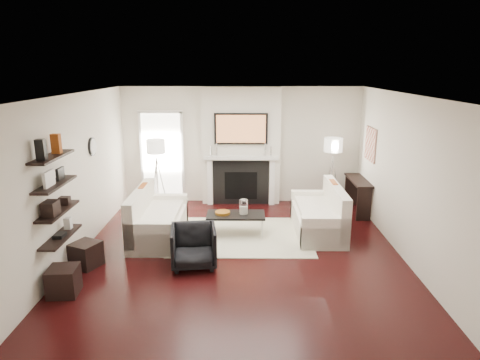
{
  "coord_description": "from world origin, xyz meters",
  "views": [
    {
      "loc": [
        0.07,
        -6.83,
        3.12
      ],
      "look_at": [
        0.0,
        0.6,
        1.15
      ],
      "focal_mm": 32.0,
      "sensor_mm": 36.0,
      "label": 1
    }
  ],
  "objects_px": {
    "armchair": "(194,244)",
    "lamp_right_shade": "(333,145)",
    "loveseat_left_base": "(159,227)",
    "loveseat_right_base": "(317,222)",
    "lamp_left_shade": "(156,146)",
    "coffee_table": "(236,215)",
    "ottoman_near": "(86,254)"
  },
  "relations": [
    {
      "from": "armchair",
      "to": "lamp_right_shade",
      "type": "height_order",
      "value": "lamp_right_shade"
    },
    {
      "from": "loveseat_left_base",
      "to": "loveseat_right_base",
      "type": "distance_m",
      "value": 3.04
    },
    {
      "from": "loveseat_left_base",
      "to": "lamp_left_shade",
      "type": "height_order",
      "value": "lamp_left_shade"
    },
    {
      "from": "coffee_table",
      "to": "armchair",
      "type": "height_order",
      "value": "armchair"
    },
    {
      "from": "armchair",
      "to": "ottoman_near",
      "type": "bearing_deg",
      "value": 173.97
    },
    {
      "from": "coffee_table",
      "to": "armchair",
      "type": "xyz_separation_m",
      "value": [
        -0.65,
        -1.32,
        -0.04
      ]
    },
    {
      "from": "loveseat_right_base",
      "to": "coffee_table",
      "type": "bearing_deg",
      "value": -174.44
    },
    {
      "from": "loveseat_right_base",
      "to": "ottoman_near",
      "type": "height_order",
      "value": "loveseat_right_base"
    },
    {
      "from": "loveseat_left_base",
      "to": "lamp_right_shade",
      "type": "relative_size",
      "value": 4.5
    },
    {
      "from": "loveseat_left_base",
      "to": "loveseat_right_base",
      "type": "xyz_separation_m",
      "value": [
        3.02,
        0.3,
        0.0
      ]
    },
    {
      "from": "armchair",
      "to": "lamp_left_shade",
      "type": "xyz_separation_m",
      "value": [
        -1.12,
        2.79,
        1.09
      ]
    },
    {
      "from": "lamp_left_shade",
      "to": "lamp_right_shade",
      "type": "xyz_separation_m",
      "value": [
        3.9,
        0.22,
        0.0
      ]
    },
    {
      "from": "loveseat_left_base",
      "to": "lamp_right_shade",
      "type": "xyz_separation_m",
      "value": [
        3.57,
        1.83,
        1.24
      ]
    },
    {
      "from": "loveseat_right_base",
      "to": "armchair",
      "type": "height_order",
      "value": "armchair"
    },
    {
      "from": "loveseat_left_base",
      "to": "lamp_right_shade",
      "type": "bearing_deg",
      "value": 27.15
    },
    {
      "from": "loveseat_right_base",
      "to": "lamp_right_shade",
      "type": "xyz_separation_m",
      "value": [
        0.55,
        1.54,
        1.24
      ]
    },
    {
      "from": "loveseat_left_base",
      "to": "armchair",
      "type": "xyz_separation_m",
      "value": [
        0.79,
        -1.18,
        0.15
      ]
    },
    {
      "from": "armchair",
      "to": "loveseat_left_base",
      "type": "bearing_deg",
      "value": 116.64
    },
    {
      "from": "loveseat_left_base",
      "to": "armchair",
      "type": "bearing_deg",
      "value": -56.09
    },
    {
      "from": "loveseat_right_base",
      "to": "lamp_left_shade",
      "type": "height_order",
      "value": "lamp_left_shade"
    },
    {
      "from": "loveseat_right_base",
      "to": "armchair",
      "type": "distance_m",
      "value": 2.68
    },
    {
      "from": "coffee_table",
      "to": "ottoman_near",
      "type": "xyz_separation_m",
      "value": [
        -2.39,
        -1.35,
        -0.2
      ]
    },
    {
      "from": "lamp_left_shade",
      "to": "lamp_right_shade",
      "type": "height_order",
      "value": "same"
    },
    {
      "from": "lamp_left_shade",
      "to": "lamp_right_shade",
      "type": "bearing_deg",
      "value": 3.26
    },
    {
      "from": "lamp_left_shade",
      "to": "ottoman_near",
      "type": "xyz_separation_m",
      "value": [
        -0.62,
        -2.82,
        -1.25
      ]
    },
    {
      "from": "loveseat_left_base",
      "to": "coffee_table",
      "type": "distance_m",
      "value": 1.46
    },
    {
      "from": "coffee_table",
      "to": "loveseat_right_base",
      "type": "bearing_deg",
      "value": 5.56
    },
    {
      "from": "armchair",
      "to": "loveseat_right_base",
      "type": "bearing_deg",
      "value": 26.12
    },
    {
      "from": "loveseat_right_base",
      "to": "lamp_right_shade",
      "type": "relative_size",
      "value": 4.5
    },
    {
      "from": "loveseat_left_base",
      "to": "ottoman_near",
      "type": "bearing_deg",
      "value": -127.96
    },
    {
      "from": "loveseat_left_base",
      "to": "armchair",
      "type": "relative_size",
      "value": 2.47
    },
    {
      "from": "loveseat_left_base",
      "to": "lamp_left_shade",
      "type": "xyz_separation_m",
      "value": [
        -0.33,
        1.61,
        1.24
      ]
    }
  ]
}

